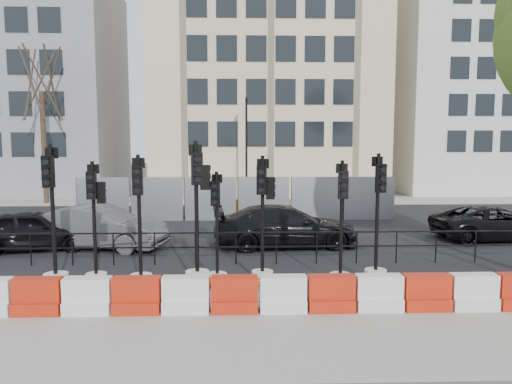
{
  "coord_description": "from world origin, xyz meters",
  "views": [
    {
      "loc": [
        0.12,
        -13.29,
        3.79
      ],
      "look_at": [
        0.65,
        3.0,
        1.99
      ],
      "focal_mm": 35.0,
      "sensor_mm": 36.0,
      "label": 1
    }
  ],
  "objects_px": {
    "traffic_signal_h": "(376,259)",
    "car_a": "(33,230)",
    "traffic_signal_a": "(55,261)",
    "traffic_signal_d": "(198,254)",
    "car_c": "(286,226)"
  },
  "relations": [
    {
      "from": "traffic_signal_d",
      "to": "traffic_signal_a",
      "type": "bearing_deg",
      "value": 165.82
    },
    {
      "from": "traffic_signal_d",
      "to": "car_c",
      "type": "height_order",
      "value": "traffic_signal_d"
    },
    {
      "from": "car_c",
      "to": "car_a",
      "type": "bearing_deg",
      "value": 87.49
    },
    {
      "from": "car_a",
      "to": "car_c",
      "type": "xyz_separation_m",
      "value": [
        8.5,
        0.28,
        0.03
      ]
    },
    {
      "from": "car_a",
      "to": "traffic_signal_a",
      "type": "bearing_deg",
      "value": -164.56
    },
    {
      "from": "traffic_signal_d",
      "to": "car_a",
      "type": "bearing_deg",
      "value": 127.45
    },
    {
      "from": "traffic_signal_d",
      "to": "car_c",
      "type": "xyz_separation_m",
      "value": [
        2.63,
        4.69,
        -0.16
      ]
    },
    {
      "from": "traffic_signal_a",
      "to": "traffic_signal_h",
      "type": "xyz_separation_m",
      "value": [
        8.03,
        0.23,
        -0.05
      ]
    },
    {
      "from": "traffic_signal_a",
      "to": "car_a",
      "type": "xyz_separation_m",
      "value": [
        -2.37,
        4.49,
        -0.05
      ]
    },
    {
      "from": "traffic_signal_a",
      "to": "traffic_signal_h",
      "type": "height_order",
      "value": "traffic_signal_a"
    },
    {
      "from": "traffic_signal_d",
      "to": "car_c",
      "type": "bearing_deg",
      "value": 45.06
    },
    {
      "from": "traffic_signal_d",
      "to": "traffic_signal_h",
      "type": "height_order",
      "value": "traffic_signal_d"
    },
    {
      "from": "car_a",
      "to": "traffic_signal_h",
      "type": "bearing_deg",
      "value": -124.68
    },
    {
      "from": "traffic_signal_h",
      "to": "car_a",
      "type": "bearing_deg",
      "value": 141.1
    },
    {
      "from": "traffic_signal_d",
      "to": "car_a",
      "type": "xyz_separation_m",
      "value": [
        -5.87,
        4.4,
        -0.18
      ]
    }
  ]
}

